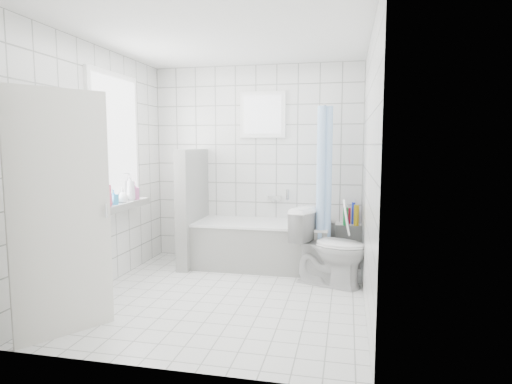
# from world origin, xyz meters

# --- Properties ---
(ground) EXTENTS (3.00, 3.00, 0.00)m
(ground) POSITION_xyz_m (0.00, 0.00, 0.00)
(ground) COLOR white
(ground) RESTS_ON ground
(ceiling) EXTENTS (3.00, 3.00, 0.00)m
(ceiling) POSITION_xyz_m (0.00, 0.00, 2.60)
(ceiling) COLOR white
(ceiling) RESTS_ON ground
(wall_back) EXTENTS (2.80, 0.02, 2.60)m
(wall_back) POSITION_xyz_m (0.00, 1.50, 1.30)
(wall_back) COLOR white
(wall_back) RESTS_ON ground
(wall_front) EXTENTS (2.80, 0.02, 2.60)m
(wall_front) POSITION_xyz_m (0.00, -1.50, 1.30)
(wall_front) COLOR white
(wall_front) RESTS_ON ground
(wall_left) EXTENTS (0.02, 3.00, 2.60)m
(wall_left) POSITION_xyz_m (-1.40, 0.00, 1.30)
(wall_left) COLOR white
(wall_left) RESTS_ON ground
(wall_right) EXTENTS (0.02, 3.00, 2.60)m
(wall_right) POSITION_xyz_m (1.40, 0.00, 1.30)
(wall_right) COLOR white
(wall_right) RESTS_ON ground
(window_left) EXTENTS (0.01, 0.90, 1.40)m
(window_left) POSITION_xyz_m (-1.35, 0.30, 1.60)
(window_left) COLOR white
(window_left) RESTS_ON wall_left
(window_back) EXTENTS (0.50, 0.01, 0.50)m
(window_back) POSITION_xyz_m (0.10, 1.46, 1.95)
(window_back) COLOR white
(window_back) RESTS_ON wall_back
(window_sill) EXTENTS (0.18, 1.02, 0.08)m
(window_sill) POSITION_xyz_m (-1.31, 0.30, 0.86)
(window_sill) COLOR white
(window_sill) RESTS_ON wall_left
(door) EXTENTS (0.48, 0.69, 2.00)m
(door) POSITION_xyz_m (-1.03, -1.15, 1.00)
(door) COLOR silver
(door) RESTS_ON ground
(bathtub) EXTENTS (1.69, 0.77, 0.58)m
(bathtub) POSITION_xyz_m (0.16, 1.12, 0.29)
(bathtub) COLOR white
(bathtub) RESTS_ON ground
(partition_wall) EXTENTS (0.15, 0.85, 1.50)m
(partition_wall) POSITION_xyz_m (-0.75, 1.07, 0.75)
(partition_wall) COLOR white
(partition_wall) RESTS_ON ground
(tiled_ledge) EXTENTS (0.40, 0.24, 0.55)m
(tiled_ledge) POSITION_xyz_m (1.28, 1.38, 0.28)
(tiled_ledge) COLOR white
(tiled_ledge) RESTS_ON ground
(toilet) EXTENTS (0.93, 0.70, 0.84)m
(toilet) POSITION_xyz_m (1.03, 0.60, 0.42)
(toilet) COLOR white
(toilet) RESTS_ON ground
(curtain_rod) EXTENTS (0.02, 0.80, 0.02)m
(curtain_rod) POSITION_xyz_m (0.94, 1.10, 2.00)
(curtain_rod) COLOR silver
(curtain_rod) RESTS_ON wall_back
(shower_curtain) EXTENTS (0.14, 0.48, 1.78)m
(shower_curtain) POSITION_xyz_m (0.94, 0.97, 1.10)
(shower_curtain) COLOR #529AF1
(shower_curtain) RESTS_ON curtain_rod
(tub_faucet) EXTENTS (0.18, 0.06, 0.06)m
(tub_faucet) POSITION_xyz_m (0.26, 1.46, 0.85)
(tub_faucet) COLOR silver
(tub_faucet) RESTS_ON wall_back
(sill_bottles) EXTENTS (0.19, 0.77, 0.33)m
(sill_bottles) POSITION_xyz_m (-1.30, 0.26, 1.04)
(sill_bottles) COLOR #C5629C
(sill_bottles) RESTS_ON window_sill
(ledge_bottles) EXTENTS (0.19, 0.18, 0.28)m
(ledge_bottles) POSITION_xyz_m (1.27, 1.34, 0.67)
(ledge_bottles) COLOR yellow
(ledge_bottles) RESTS_ON tiled_ledge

